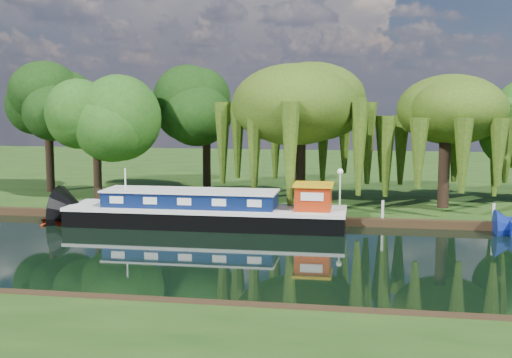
# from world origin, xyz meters

# --- Properties ---
(ground) EXTENTS (120.00, 120.00, 0.00)m
(ground) POSITION_xyz_m (0.00, 0.00, 0.00)
(ground) COLOR black
(far_bank) EXTENTS (120.00, 52.00, 0.45)m
(far_bank) POSITION_xyz_m (0.00, 34.00, 0.23)
(far_bank) COLOR #183A0F
(far_bank) RESTS_ON ground
(dutch_barge) EXTENTS (15.84, 3.69, 3.34)m
(dutch_barge) POSITION_xyz_m (-6.77, 6.69, 0.83)
(dutch_barge) COLOR black
(dutch_barge) RESTS_ON ground
(red_dinghy) EXTENTS (3.10, 2.54, 0.56)m
(red_dinghy) POSITION_xyz_m (-15.04, 5.76, 0.00)
(red_dinghy) COLOR #9F270B
(red_dinghy) RESTS_ON ground
(willow_left) EXTENTS (7.17, 7.17, 8.59)m
(willow_left) POSITION_xyz_m (-2.19, 13.13, 6.69)
(willow_left) COLOR black
(willow_left) RESTS_ON far_bank
(willow_right) EXTENTS (6.08, 6.08, 7.41)m
(willow_right) POSITION_xyz_m (6.79, 12.77, 5.85)
(willow_right) COLOR black
(willow_right) RESTS_ON far_bank
(tree_far_left) EXTENTS (5.00, 5.00, 8.05)m
(tree_far_left) POSITION_xyz_m (-15.78, 12.30, 5.96)
(tree_far_left) COLOR black
(tree_far_left) RESTS_ON far_bank
(tree_far_back) EXTENTS (5.07, 5.07, 8.52)m
(tree_far_back) POSITION_xyz_m (-20.85, 15.46, 6.40)
(tree_far_back) COLOR black
(tree_far_back) RESTS_ON far_bank
(tree_far_mid) EXTENTS (5.14, 5.14, 8.41)m
(tree_far_mid) POSITION_xyz_m (-9.56, 17.65, 6.25)
(tree_far_mid) COLOR black
(tree_far_mid) RESTS_ON far_bank
(lamppost) EXTENTS (0.36, 0.36, 2.56)m
(lamppost) POSITION_xyz_m (0.50, 10.50, 2.42)
(lamppost) COLOR silver
(lamppost) RESTS_ON far_bank
(mooring_posts) EXTENTS (19.16, 0.16, 1.00)m
(mooring_posts) POSITION_xyz_m (-0.50, 8.40, 0.95)
(mooring_posts) COLOR silver
(mooring_posts) RESTS_ON far_bank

